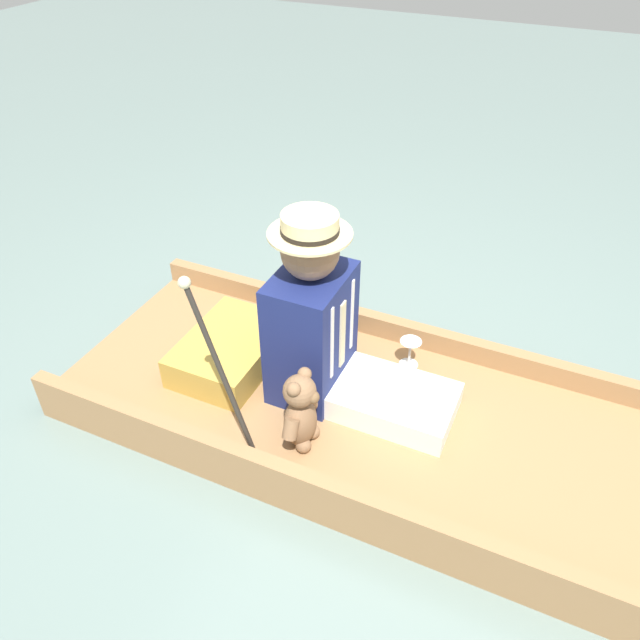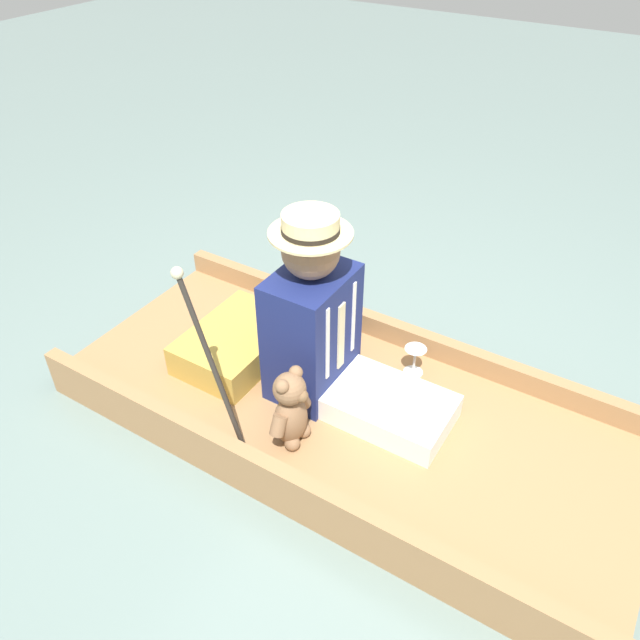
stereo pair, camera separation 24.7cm
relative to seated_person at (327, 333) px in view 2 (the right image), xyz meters
The scene contains 7 objects.
ground_plane 0.44m from the seated_person, 73.47° to the left, with size 16.00×16.00×0.00m, color slate.
punt_boat 0.38m from the seated_person, 73.47° to the left, with size 1.04×2.43×0.22m.
seat_cushion 0.52m from the seated_person, 87.52° to the right, with size 0.53×0.37×0.15m.
seated_person is the anchor object (origin of this frame).
teddy_bear 0.35m from the seated_person, ahead, with size 0.24×0.14×0.35m.
wine_glass 0.45m from the seated_person, 137.94° to the left, with size 0.10×0.10×0.14m.
walking_cane 0.52m from the seated_person, 26.47° to the right, with size 0.04×0.24×0.77m.
Camera 2 is at (1.64, 0.90, 1.99)m, focal length 35.00 mm.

